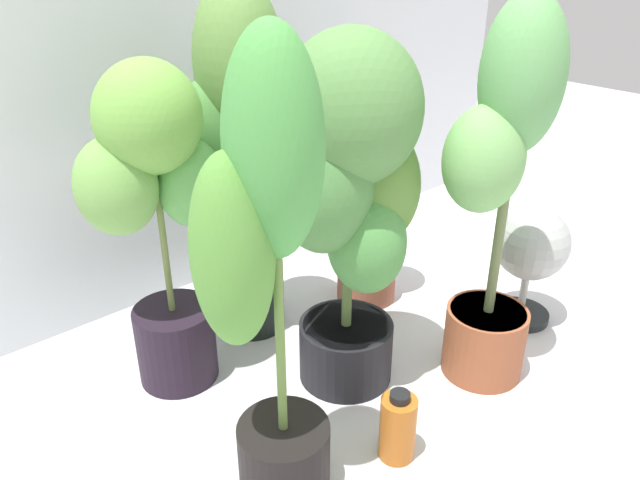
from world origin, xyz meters
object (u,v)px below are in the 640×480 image
Objects in this scene: potted_plant_back_left at (157,206)px; potted_plant_front_left at (265,268)px; potted_plant_center at (350,184)px; nutrient_bottle at (398,427)px; potted_plant_front_right at (500,185)px; floor_fan at (531,248)px; potted_plant_back_right at (364,187)px; potted_plant_back_center at (244,134)px.

potted_plant_front_left reaches higher than potted_plant_back_left.
potted_plant_center is 0.58m from nutrient_bottle.
potted_plant_front_right reaches higher than nutrient_bottle.
nutrient_bottle is at bearing -68.70° from potted_plant_back_left.
potted_plant_front_right is 1.08× the size of potted_plant_center.
floor_fan is 2.07× the size of nutrient_bottle.
potted_plant_back_right is 0.69m from potted_plant_back_left.
potted_plant_back_left is 4.71× the size of nutrient_bottle.
potted_plant_back_center is at bearing 95.90° from potted_plant_center.
potted_plant_center is (0.35, -0.32, 0.06)m from potted_plant_back_left.
potted_plant_back_right is 1.84× the size of floor_fan.
potted_plant_front_left reaches higher than potted_plant_back_right.
potted_plant_front_left is 5.42× the size of nutrient_bottle.
potted_plant_front_left is 0.67m from potted_plant_back_center.
potted_plant_front_left reaches higher than potted_plant_center.
potted_plant_back_left is at bearing 175.85° from potted_plant_back_right.
potted_plant_back_right is 0.78m from nutrient_bottle.
potted_plant_back_right reaches higher than nutrient_bottle.
potted_plant_back_right is 0.70× the size of potted_plant_front_right.
potted_plant_center is at bearing 140.83° from potted_plant_front_right.
potted_plant_front_left is at bearing -148.01° from potted_plant_back_right.
potted_plant_back_center is 0.93m from floor_fan.
nutrient_bottle is at bearing -21.42° from potted_plant_front_left.
potted_plant_back_center reaches higher than nutrient_bottle.
potted_plant_front_right is 0.47m from floor_fan.
potted_plant_center is 5.07× the size of nutrient_bottle.
potted_plant_front_right is 0.37m from potted_plant_center.
potted_plant_back_center reaches higher than potted_plant_back_left.
potted_plant_center is at bearing -20.51° from floor_fan.
potted_plant_back_center is at bearing 11.33° from potted_plant_back_left.
potted_plant_back_right is at bearing -61.10° from floor_fan.
potted_plant_back_right is at bearing -4.15° from potted_plant_back_left.
potted_plant_front_right is (-0.04, -0.50, 0.16)m from potted_plant_back_right.
potted_plant_front_left is at bearing 175.96° from potted_plant_front_right.
potted_plant_front_right is 0.68m from potted_plant_front_left.
potted_plant_back_center is (0.31, 0.06, 0.10)m from potted_plant_back_left.
floor_fan is at bearing 11.17° from potted_plant_front_right.
potted_plant_back_center is 0.87m from nutrient_bottle.
potted_plant_back_right is 3.82× the size of nutrient_bottle.
potted_plant_front_left reaches higher than nutrient_bottle.
potted_plant_front_left is (-0.68, 0.05, -0.00)m from potted_plant_front_right.
potted_plant_center is 0.91× the size of potted_plant_back_center.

